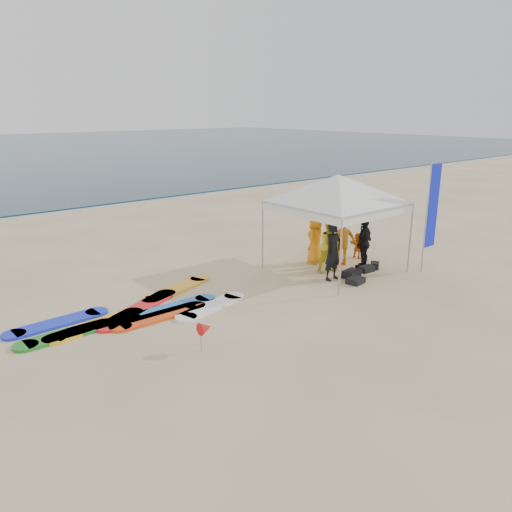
{
  "coord_description": "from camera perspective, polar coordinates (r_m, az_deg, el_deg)",
  "views": [
    {
      "loc": [
        -6.9,
        -6.98,
        4.87
      ],
      "look_at": [
        1.0,
        2.6,
        1.2
      ],
      "focal_mm": 35.0,
      "sensor_mm": 36.0,
      "label": 1
    }
  ],
  "objects": [
    {
      "name": "ground",
      "position": [
        10.96,
        4.69,
        -9.99
      ],
      "size": [
        120.0,
        120.0,
        0.0
      ],
      "primitive_type": "plane",
      "color": "beige",
      "rests_on": "ground"
    },
    {
      "name": "shoreline_foam",
      "position": [
        26.56,
        -23.85,
        4.5
      ],
      "size": [
        160.0,
        1.2,
        0.01
      ],
      "primitive_type": "cube",
      "color": "silver",
      "rests_on": "ground"
    },
    {
      "name": "person_black_a",
      "position": [
        14.75,
        8.82,
        0.52
      ],
      "size": [
        0.65,
        0.45,
        1.73
      ],
      "primitive_type": "imported",
      "rotation": [
        0.0,
        0.0,
        0.05
      ],
      "color": "black",
      "rests_on": "ground"
    },
    {
      "name": "person_yellow",
      "position": [
        15.45,
        8.52,
        1.13
      ],
      "size": [
        0.94,
        0.82,
        1.66
      ],
      "primitive_type": "imported",
      "rotation": [
        0.0,
        0.0,
        -0.26
      ],
      "color": "yellow",
      "rests_on": "ground"
    },
    {
      "name": "person_orange_a",
      "position": [
        16.25,
        9.78,
        1.95
      ],
      "size": [
        1.26,
        0.96,
        1.73
      ],
      "primitive_type": "imported",
      "rotation": [
        0.0,
        0.0,
        2.82
      ],
      "color": "orange",
      "rests_on": "ground"
    },
    {
      "name": "person_black_b",
      "position": [
        16.06,
        12.23,
        1.47
      ],
      "size": [
        1.03,
        0.65,
        1.63
      ],
      "primitive_type": "imported",
      "rotation": [
        0.0,
        0.0,
        3.42
      ],
      "color": "black",
      "rests_on": "ground"
    },
    {
      "name": "person_orange_b",
      "position": [
        16.33,
        6.8,
        1.92
      ],
      "size": [
        0.93,
        0.8,
        1.61
      ],
      "primitive_type": "imported",
      "rotation": [
        0.0,
        0.0,
        3.59
      ],
      "color": "orange",
      "rests_on": "ground"
    },
    {
      "name": "person_seated",
      "position": [
        17.2,
        11.55,
        1.2
      ],
      "size": [
        0.26,
        0.82,
        0.88
      ],
      "primitive_type": "imported",
      "rotation": [
        0.0,
        0.0,
        1.57
      ],
      "color": "orange",
      "rests_on": "ground"
    },
    {
      "name": "canopy_tent",
      "position": [
        15.28,
        9.39,
        9.14
      ],
      "size": [
        4.53,
        4.53,
        3.42
      ],
      "color": "#A5A5A8",
      "rests_on": "ground"
    },
    {
      "name": "feather_flag",
      "position": [
        16.04,
        19.47,
        5.26
      ],
      "size": [
        0.58,
        0.04,
        3.42
      ],
      "color": "#A5A5A8",
      "rests_on": "ground"
    },
    {
      "name": "marker_pennant",
      "position": [
        10.52,
        -5.8,
        -8.2
      ],
      "size": [
        0.28,
        0.28,
        0.64
      ],
      "color": "#A5A5A8",
      "rests_on": "ground"
    },
    {
      "name": "gear_pile",
      "position": [
        15.42,
        11.75,
        -1.93
      ],
      "size": [
        2.08,
        0.98,
        0.22
      ],
      "color": "black",
      "rests_on": "ground"
    },
    {
      "name": "surfboard_spread",
      "position": [
        12.73,
        -13.37,
        -6.33
      ],
      "size": [
        5.39,
        2.7,
        0.07
      ],
      "color": "#F7AD29",
      "rests_on": "ground"
    }
  ]
}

